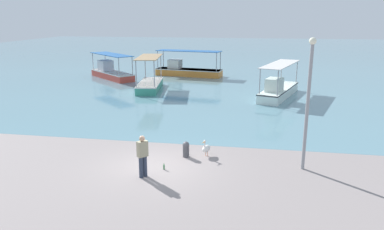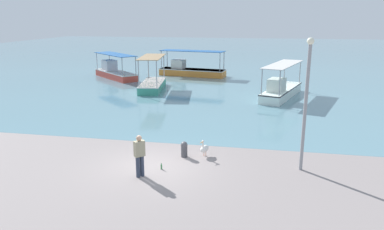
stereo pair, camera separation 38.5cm
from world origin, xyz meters
name	(u,v)px [view 1 (the left image)]	position (x,y,z in m)	size (l,w,h in m)	color
ground	(155,167)	(0.00, 0.00, 0.00)	(120.00, 120.00, 0.00)	gray
harbor_water	(233,54)	(0.00, 48.00, 0.00)	(110.00, 90.00, 0.00)	slate
fishing_boat_outer	(111,72)	(-10.38, 21.35, 0.62)	(5.82, 5.49, 2.41)	#D04438
fishing_boat_center	(278,89)	(5.70, 14.92, 0.63)	(3.46, 6.79, 2.55)	white
fishing_boat_near_right	(187,70)	(-3.17, 24.23, 0.61)	(7.09, 2.88, 2.60)	orange
fishing_boat_far_right	(150,84)	(-4.86, 16.14, 0.53)	(2.46, 5.48, 2.80)	teal
pelican	(206,148)	(1.94, 1.60, 0.38)	(0.46, 0.78, 0.80)	#E0997A
lamp_post	(308,97)	(6.04, 0.87, 3.01)	(0.28, 0.28, 5.31)	gray
mooring_bollard	(186,149)	(1.06, 1.37, 0.38)	(0.30, 0.30, 0.71)	#47474C
fisherman_standing	(143,155)	(-0.18, -1.03, 0.91)	(0.44, 0.44, 1.69)	#2F394D
glass_bottle	(164,167)	(0.44, -0.19, 0.11)	(0.07, 0.07, 0.27)	#3F7F4C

